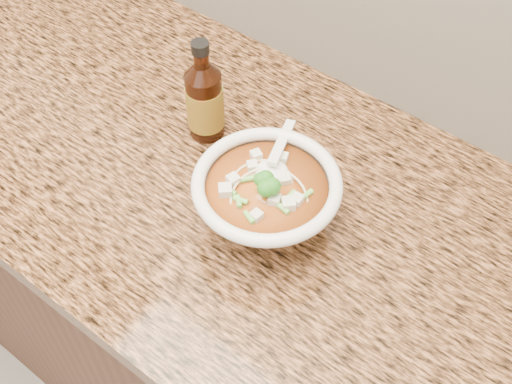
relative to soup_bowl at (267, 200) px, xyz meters
The scene contains 4 objects.
cabinet 0.57m from the soup_bowl, 169.08° to the left, with size 4.00×0.65×0.86m, color #371B10.
counter_slab 0.23m from the soup_bowl, 169.08° to the left, with size 4.00×0.68×0.04m, color #AA6A3E.
soup_bowl is the anchor object (origin of this frame).
hot_sauce_bottle 0.22m from the soup_bowl, 154.96° to the left, with size 0.07×0.07×0.19m.
Camera 1 is at (0.57, 1.15, 1.71)m, focal length 45.00 mm.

